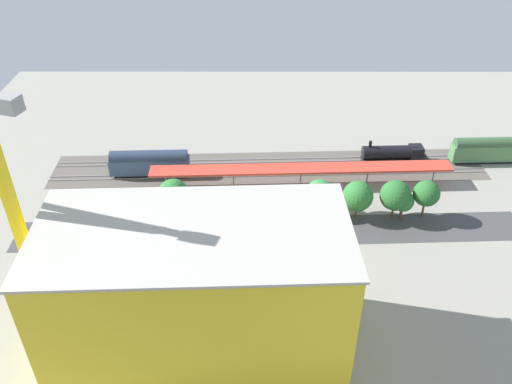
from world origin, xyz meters
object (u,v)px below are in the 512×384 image
at_px(parked_car_3, 209,239).
at_px(street_tree_2, 427,194).
at_px(parked_car_0, 325,241).
at_px(parked_car_5, 132,240).
at_px(locomotive, 395,154).
at_px(street_tree_0, 395,196).
at_px(parked_car_1, 285,239).
at_px(parked_car_4, 171,239).
at_px(street_tree_3, 403,201).
at_px(street_tree_4, 358,196).
at_px(box_truck_0, 125,264).
at_px(street_tree_5, 174,194).
at_px(parked_car_6, 91,240).
at_px(freight_coach_far, 149,162).
at_px(platform_canopy_near, 301,169).
at_px(parked_car_2, 249,238).
at_px(construction_building, 197,293).
at_px(passenger_coach, 491,149).
at_px(street_tree_1, 320,194).
at_px(traffic_light, 223,229).

distance_m(parked_car_3, street_tree_2, 42.59).
height_order(parked_car_0, parked_car_5, parked_car_5).
bearing_deg(locomotive, parked_car_0, 57.05).
xyz_separation_m(locomotive, street_tree_0, (5.08, 21.37, 3.33)).
height_order(parked_car_1, parked_car_4, parked_car_4).
distance_m(street_tree_3, street_tree_4, 8.79).
bearing_deg(street_tree_2, parked_car_1, 16.12).
relative_size(box_truck_0, street_tree_3, 1.54).
xyz_separation_m(street_tree_0, street_tree_2, (-6.01, -0.28, 0.28)).
distance_m(parked_car_4, street_tree_5, 9.47).
bearing_deg(parked_car_6, freight_coach_far, -107.11).
distance_m(locomotive, parked_car_5, 62.18).
bearing_deg(parked_car_4, platform_canopy_near, -142.92).
relative_size(parked_car_2, construction_building, 0.11).
distance_m(platform_canopy_near, street_tree_2, 25.80).
height_order(platform_canopy_near, street_tree_5, street_tree_5).
xyz_separation_m(platform_canopy_near, freight_coach_far, (32.89, -4.24, -1.09)).
bearing_deg(parked_car_2, street_tree_3, -166.82).
relative_size(passenger_coach, parked_car_2, 4.25).
height_order(parked_car_1, parked_car_5, parked_car_5).
distance_m(parked_car_4, box_truck_0, 10.38).
distance_m(street_tree_2, street_tree_3, 4.64).
height_order(platform_canopy_near, freight_coach_far, freight_coach_far).
bearing_deg(street_tree_2, parked_car_0, 22.58).
height_order(parked_car_0, parked_car_1, parked_car_0).
distance_m(passenger_coach, street_tree_1, 45.57).
bearing_deg(passenger_coach, parked_car_2, 27.56).
bearing_deg(parked_car_6, street_tree_4, -170.87).
height_order(freight_coach_far, traffic_light, traffic_light).
xyz_separation_m(parked_car_4, street_tree_0, (-42.55, -7.77, 4.52)).
relative_size(passenger_coach, traffic_light, 2.74).
distance_m(passenger_coach, parked_car_4, 75.16).
relative_size(platform_canopy_near, parked_car_1, 15.20).
xyz_separation_m(parked_car_0, parked_car_2, (14.15, -0.79, -0.00)).
height_order(parked_car_0, parked_car_3, parked_car_3).
bearing_deg(parked_car_5, platform_canopy_near, -149.24).
distance_m(street_tree_1, traffic_light, 21.19).
bearing_deg(parked_car_1, parked_car_6, 0.17).
distance_m(passenger_coach, street_tree_2, 29.62).
relative_size(parked_car_3, street_tree_2, 0.57).
relative_size(freight_coach_far, parked_car_4, 3.85).
xyz_separation_m(freight_coach_far, street_tree_2, (-56.16, 15.30, 2.42)).
xyz_separation_m(parked_car_4, construction_building, (-7.71, 23.42, 9.89)).
bearing_deg(construction_building, box_truck_0, -49.42).
relative_size(passenger_coach, parked_car_3, 3.88).
xyz_separation_m(parked_car_2, traffic_light, (4.53, 1.83, 3.61)).
height_order(passenger_coach, parked_car_2, passenger_coach).
relative_size(freight_coach_far, street_tree_3, 2.77).
relative_size(parked_car_3, street_tree_0, 0.56).
distance_m(parked_car_0, traffic_light, 19.05).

